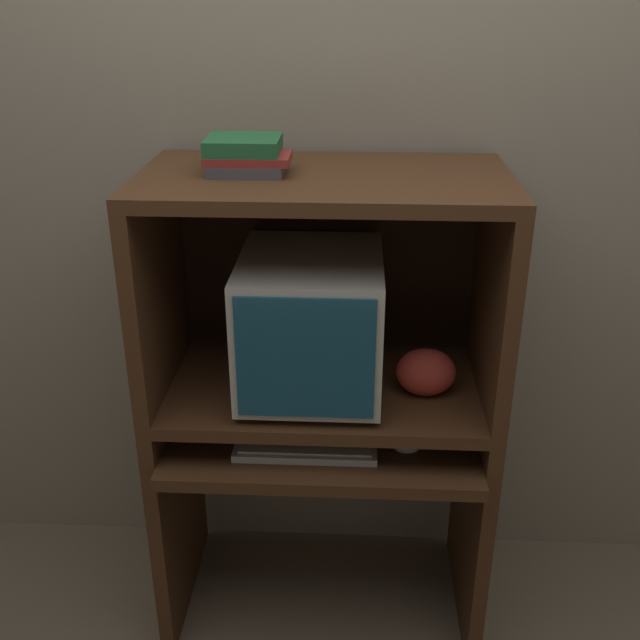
# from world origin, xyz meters

# --- Properties ---
(wall_back) EXTENTS (6.00, 0.06, 2.60)m
(wall_back) POSITION_xyz_m (0.00, 0.58, 1.30)
(wall_back) COLOR gray
(wall_back) RESTS_ON ground_plane
(desk_base) EXTENTS (0.93, 0.57, 0.66)m
(desk_base) POSITION_xyz_m (0.00, 0.22, 0.41)
(desk_base) COLOR #4C2D19
(desk_base) RESTS_ON ground_plane
(desk_monitor_shelf) EXTENTS (0.93, 0.52, 0.12)m
(desk_monitor_shelf) POSITION_xyz_m (0.00, 0.26, 0.76)
(desk_monitor_shelf) COLOR #4C2D19
(desk_monitor_shelf) RESTS_ON desk_base
(hutch_upper) EXTENTS (0.93, 0.52, 0.59)m
(hutch_upper) POSITION_xyz_m (0.00, 0.29, 1.18)
(hutch_upper) COLOR #4C2D19
(hutch_upper) RESTS_ON desk_monitor_shelf
(crt_monitor) EXTENTS (0.37, 0.45, 0.38)m
(crt_monitor) POSITION_xyz_m (-0.03, 0.24, 0.98)
(crt_monitor) COLOR beige
(crt_monitor) RESTS_ON desk_monitor_shelf
(keyboard) EXTENTS (0.38, 0.13, 0.03)m
(keyboard) POSITION_xyz_m (-0.04, 0.11, 0.68)
(keyboard) COLOR beige
(keyboard) RESTS_ON desk_base
(mouse) EXTENTS (0.07, 0.05, 0.03)m
(mouse) POSITION_xyz_m (0.23, 0.11, 0.68)
(mouse) COLOR #B7B7B7
(mouse) RESTS_ON desk_base
(snack_bag) EXTENTS (0.16, 0.12, 0.13)m
(snack_bag) POSITION_xyz_m (0.28, 0.22, 0.85)
(snack_bag) COLOR #BC382D
(snack_bag) RESTS_ON desk_monitor_shelf
(book_stack) EXTENTS (0.21, 0.16, 0.09)m
(book_stack) POSITION_xyz_m (-0.19, 0.26, 1.42)
(book_stack) COLOR #4C4C51
(book_stack) RESTS_ON hutch_upper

